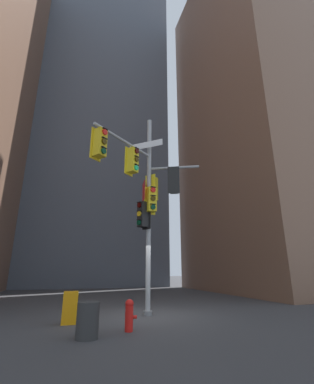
{
  "coord_description": "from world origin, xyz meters",
  "views": [
    {
      "loc": [
        -2.74,
        -9.96,
        1.59
      ],
      "look_at": [
        0.29,
        -0.21,
        4.66
      ],
      "focal_mm": 24.33,
      "sensor_mm": 36.0,
      "label": 1
    }
  ],
  "objects_px": {
    "fire_hydrant": "(129,314)",
    "newspaper_box": "(70,307)",
    "signal_pole_assembly": "(145,189)",
    "trash_bin": "(88,320)"
  },
  "relations": [
    {
      "from": "fire_hydrant",
      "to": "newspaper_box",
      "type": "xyz_separation_m",
      "value": [
        -1.57,
        1.53,
        0.05
      ]
    },
    {
      "from": "signal_pole_assembly",
      "to": "newspaper_box",
      "type": "xyz_separation_m",
      "value": [
        -2.46,
        -0.39,
        -4.21
      ]
    },
    {
      "from": "fire_hydrant",
      "to": "signal_pole_assembly",
      "type": "bearing_deg",
      "value": 65.19
    },
    {
      "from": "trash_bin",
      "to": "newspaper_box",
      "type": "bearing_deg",
      "value": 102.41
    },
    {
      "from": "signal_pole_assembly",
      "to": "newspaper_box",
      "type": "height_order",
      "value": "signal_pole_assembly"
    },
    {
      "from": "signal_pole_assembly",
      "to": "fire_hydrant",
      "type": "bearing_deg",
      "value": -114.81
    },
    {
      "from": "fire_hydrant",
      "to": "newspaper_box",
      "type": "distance_m",
      "value": 2.19
    },
    {
      "from": "signal_pole_assembly",
      "to": "trash_bin",
      "type": "height_order",
      "value": "signal_pole_assembly"
    },
    {
      "from": "newspaper_box",
      "to": "trash_bin",
      "type": "distance_m",
      "value": 2.05
    },
    {
      "from": "signal_pole_assembly",
      "to": "fire_hydrant",
      "type": "xyz_separation_m",
      "value": [
        -0.89,
        -1.92,
        -4.26
      ]
    }
  ]
}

